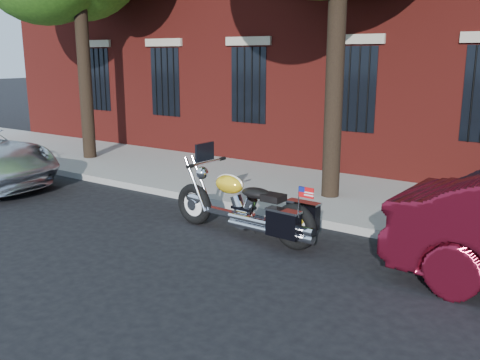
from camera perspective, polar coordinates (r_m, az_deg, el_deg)
The scene contains 4 objects.
ground at distance 9.12m, azimuth -1.27°, elevation -5.98°, with size 120.00×120.00×0.00m, color black.
curb at distance 10.19m, azimuth 3.31°, elevation -3.48°, with size 40.00×0.16×0.15m, color gray.
sidewalk at distance 11.78m, azimuth 8.12°, elevation -1.29°, with size 40.00×3.60×0.15m, color gray.
motorcycle at distance 8.86m, azimuth 0.87°, elevation -3.08°, with size 2.99×0.91×1.52m.
Camera 1 is at (5.09, -6.95, 3.00)m, focal length 40.00 mm.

